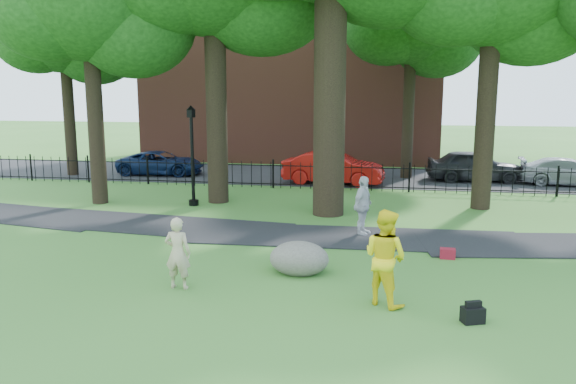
% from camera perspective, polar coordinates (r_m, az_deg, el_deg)
% --- Properties ---
extents(ground, '(120.00, 120.00, 0.00)m').
position_cam_1_polar(ground, '(13.34, 0.97, -8.77)').
color(ground, '#306322').
rests_on(ground, ground).
extents(footpath, '(36.07, 3.85, 0.03)m').
position_cam_1_polar(footpath, '(16.95, 6.39, -4.65)').
color(footpath, black).
rests_on(footpath, ground).
extents(street, '(80.00, 7.00, 0.02)m').
position_cam_1_polar(street, '(28.85, 5.92, 1.59)').
color(street, black).
rests_on(street, ground).
extents(iron_fence, '(44.00, 0.04, 1.20)m').
position_cam_1_polar(iron_fence, '(24.82, 5.29, 1.58)').
color(iron_fence, black).
rests_on(iron_fence, ground).
extents(brick_building, '(18.00, 8.00, 12.00)m').
position_cam_1_polar(brick_building, '(36.97, 0.65, 12.89)').
color(brick_building, brown).
rests_on(brick_building, ground).
extents(woman, '(0.60, 0.40, 1.63)m').
position_cam_1_polar(woman, '(12.71, -11.13, -6.11)').
color(woman, tan).
rests_on(woman, ground).
extents(man, '(1.23, 1.19, 2.00)m').
position_cam_1_polar(man, '(11.70, 9.83, -6.55)').
color(man, yellow).
rests_on(man, ground).
extents(pedestrian, '(0.82, 1.15, 1.81)m').
position_cam_1_polar(pedestrian, '(17.14, 7.61, -1.40)').
color(pedestrian, silver).
rests_on(pedestrian, ground).
extents(boulder, '(1.56, 1.25, 0.84)m').
position_cam_1_polar(boulder, '(13.59, 1.14, -6.55)').
color(boulder, slate).
rests_on(boulder, ground).
extents(lamppost, '(0.38, 0.38, 3.80)m').
position_cam_1_polar(lamppost, '(21.54, -9.70, 3.52)').
color(lamppost, black).
rests_on(lamppost, ground).
extents(backpack, '(0.48, 0.39, 0.31)m').
position_cam_1_polar(backpack, '(11.46, 18.25, -11.78)').
color(backpack, black).
rests_on(backpack, ground).
extents(red_bag, '(0.40, 0.27, 0.27)m').
position_cam_1_polar(red_bag, '(15.38, 15.90, -6.04)').
color(red_bag, maroon).
rests_on(red_bag, ground).
extents(red_sedan, '(4.82, 2.12, 1.54)m').
position_cam_1_polar(red_sedan, '(26.31, 4.62, 2.46)').
color(red_sedan, '#B2110D').
rests_on(red_sedan, ground).
extents(navy_van, '(4.50, 2.25, 1.22)m').
position_cam_1_polar(navy_van, '(29.91, -12.80, 2.89)').
color(navy_van, '#0C1C3F').
rests_on(navy_van, ground).
extents(grey_car, '(4.56, 1.98, 1.53)m').
position_cam_1_polar(grey_car, '(28.51, 18.44, 2.56)').
color(grey_car, black).
rests_on(grey_car, ground).
extents(silver_car, '(4.52, 2.31, 1.26)m').
position_cam_1_polar(silver_car, '(28.95, 26.60, 1.83)').
color(silver_car, '#9D9FA6').
rests_on(silver_car, ground).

